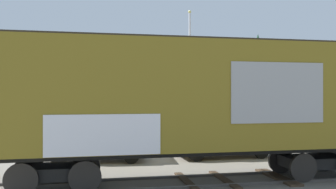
{
  "coord_description": "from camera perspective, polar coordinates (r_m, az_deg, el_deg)",
  "views": [
    {
      "loc": [
        -1.77,
        -11.72,
        2.75
      ],
      "look_at": [
        -0.18,
        0.85,
        2.78
      ],
      "focal_mm": 40.18,
      "sensor_mm": 36.0,
      "label": 1
    }
  ],
  "objects": [
    {
      "name": "parked_car_white",
      "position": [
        16.24,
        -10.93,
        -6.79
      ],
      "size": [
        4.17,
        2.01,
        1.74
      ],
      "color": "silver",
      "rests_on": "ground_plane"
    },
    {
      "name": "parked_car_tan",
      "position": [
        17.09,
        8.12,
        -6.6
      ],
      "size": [
        4.52,
        2.26,
        1.66
      ],
      "color": "#9E8966",
      "rests_on": "ground_plane"
    },
    {
      "name": "ground_plane",
      "position": [
        12.17,
        1.37,
        -13.22
      ],
      "size": [
        260.0,
        260.0,
        0.0
      ],
      "primitive_type": "plane",
      "color": "slate"
    },
    {
      "name": "hillside",
      "position": [
        78.55,
        -5.95,
        1.37
      ],
      "size": [
        116.38,
        29.76,
        14.28
      ],
      "color": "slate",
      "rests_on": "ground_plane"
    },
    {
      "name": "freight_car",
      "position": [
        11.94,
        4.0,
        -0.54
      ],
      "size": [
        13.45,
        3.77,
        4.61
      ],
      "color": "olive",
      "rests_on": "ground_plane"
    },
    {
      "name": "flagpole",
      "position": [
        23.25,
        3.35,
        6.11
      ],
      "size": [
        0.47,
        1.67,
        7.9
      ],
      "color": "silver",
      "rests_on": "ground_plane"
    },
    {
      "name": "track",
      "position": [
        12.73,
        10.69,
        -12.44
      ],
      "size": [
        59.94,
        6.19,
        0.08
      ],
      "color": "#4C4742",
      "rests_on": "ground_plane"
    }
  ]
}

